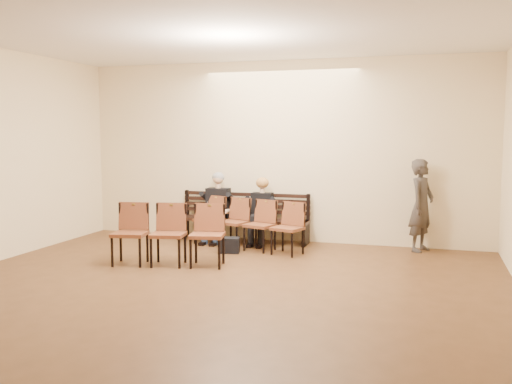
{
  "coord_description": "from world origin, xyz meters",
  "views": [
    {
      "loc": [
        2.78,
        -5.78,
        2.12
      ],
      "look_at": [
        -0.21,
        4.05,
        1.04
      ],
      "focal_mm": 40.0,
      "sensor_mm": 36.0,
      "label": 1
    }
  ],
  "objects_px": {
    "seated_woman": "(261,214)",
    "water_bottle": "(262,217)",
    "passerby": "(422,198)",
    "chair_row_front": "(246,224)",
    "seated_man": "(216,208)",
    "laptop": "(212,214)",
    "bag": "(229,245)",
    "chair_row_back": "(168,235)",
    "bench": "(242,230)"
  },
  "relations": [
    {
      "from": "seated_woman",
      "to": "water_bottle",
      "type": "height_order",
      "value": "seated_woman"
    },
    {
      "from": "bench",
      "to": "water_bottle",
      "type": "xyz_separation_m",
      "value": [
        0.53,
        -0.42,
        0.33
      ]
    },
    {
      "from": "bench",
      "to": "seated_woman",
      "type": "height_order",
      "value": "seated_woman"
    },
    {
      "from": "laptop",
      "to": "chair_row_front",
      "type": "bearing_deg",
      "value": -25.5
    },
    {
      "from": "bag",
      "to": "chair_row_back",
      "type": "distance_m",
      "value": 1.37
    },
    {
      "from": "seated_woman",
      "to": "water_bottle",
      "type": "xyz_separation_m",
      "value": [
        0.12,
        -0.3,
        -0.01
      ]
    },
    {
      "from": "seated_man",
      "to": "passerby",
      "type": "bearing_deg",
      "value": 2.72
    },
    {
      "from": "seated_man",
      "to": "passerby",
      "type": "xyz_separation_m",
      "value": [
        3.84,
        0.18,
        0.29
      ]
    },
    {
      "from": "bench",
      "to": "passerby",
      "type": "height_order",
      "value": "passerby"
    },
    {
      "from": "seated_woman",
      "to": "bag",
      "type": "relative_size",
      "value": 3.12
    },
    {
      "from": "seated_man",
      "to": "water_bottle",
      "type": "relative_size",
      "value": 6.04
    },
    {
      "from": "water_bottle",
      "to": "passerby",
      "type": "xyz_separation_m",
      "value": [
        2.82,
        0.48,
        0.39
      ]
    },
    {
      "from": "laptop",
      "to": "seated_woman",
      "type": "bearing_deg",
      "value": 8.7
    },
    {
      "from": "bag",
      "to": "seated_woman",
      "type": "bearing_deg",
      "value": 72.65
    },
    {
      "from": "seated_woman",
      "to": "chair_row_back",
      "type": "height_order",
      "value": "seated_woman"
    },
    {
      "from": "seated_woman",
      "to": "bench",
      "type": "bearing_deg",
      "value": 163.59
    },
    {
      "from": "chair_row_front",
      "to": "seated_man",
      "type": "bearing_deg",
      "value": 163.38
    },
    {
      "from": "bench",
      "to": "chair_row_front",
      "type": "relative_size",
      "value": 1.17
    },
    {
      "from": "bag",
      "to": "chair_row_front",
      "type": "distance_m",
      "value": 0.57
    },
    {
      "from": "seated_man",
      "to": "passerby",
      "type": "relative_size",
      "value": 0.7
    },
    {
      "from": "seated_woman",
      "to": "passerby",
      "type": "bearing_deg",
      "value": 3.56
    },
    {
      "from": "water_bottle",
      "to": "chair_row_front",
      "type": "height_order",
      "value": "chair_row_front"
    },
    {
      "from": "chair_row_back",
      "to": "laptop",
      "type": "bearing_deg",
      "value": 79.61
    },
    {
      "from": "water_bottle",
      "to": "chair_row_front",
      "type": "relative_size",
      "value": 0.1
    },
    {
      "from": "seated_man",
      "to": "chair_row_front",
      "type": "distance_m",
      "value": 0.97
    },
    {
      "from": "bench",
      "to": "chair_row_back",
      "type": "height_order",
      "value": "chair_row_back"
    },
    {
      "from": "passerby",
      "to": "seated_man",
      "type": "bearing_deg",
      "value": 115.55
    },
    {
      "from": "chair_row_front",
      "to": "laptop",
      "type": "bearing_deg",
      "value": 173.69
    },
    {
      "from": "seated_woman",
      "to": "passerby",
      "type": "height_order",
      "value": "passerby"
    },
    {
      "from": "seated_man",
      "to": "bag",
      "type": "xyz_separation_m",
      "value": [
        0.6,
        -0.96,
        -0.53
      ]
    },
    {
      "from": "water_bottle",
      "to": "seated_man",
      "type": "bearing_deg",
      "value": 163.61
    },
    {
      "from": "passerby",
      "to": "seated_woman",
      "type": "bearing_deg",
      "value": 116.38
    },
    {
      "from": "bench",
      "to": "laptop",
      "type": "height_order",
      "value": "laptop"
    },
    {
      "from": "seated_woman",
      "to": "bag",
      "type": "height_order",
      "value": "seated_woman"
    },
    {
      "from": "chair_row_back",
      "to": "chair_row_front",
      "type": "bearing_deg",
      "value": 52.73
    },
    {
      "from": "passerby",
      "to": "chair_row_back",
      "type": "bearing_deg",
      "value": 143.94
    },
    {
      "from": "laptop",
      "to": "chair_row_back",
      "type": "relative_size",
      "value": 0.17
    },
    {
      "from": "bench",
      "to": "laptop",
      "type": "xyz_separation_m",
      "value": [
        -0.52,
        -0.29,
        0.33
      ]
    },
    {
      "from": "bench",
      "to": "passerby",
      "type": "relative_size",
      "value": 1.37
    },
    {
      "from": "chair_row_front",
      "to": "chair_row_back",
      "type": "bearing_deg",
      "value": -98.9
    },
    {
      "from": "water_bottle",
      "to": "bag",
      "type": "xyz_separation_m",
      "value": [
        -0.42,
        -0.66,
        -0.42
      ]
    },
    {
      "from": "seated_man",
      "to": "chair_row_front",
      "type": "height_order",
      "value": "seated_man"
    },
    {
      "from": "seated_woman",
      "to": "seated_man",
      "type": "bearing_deg",
      "value": 180.0
    },
    {
      "from": "seated_man",
      "to": "seated_woman",
      "type": "xyz_separation_m",
      "value": [
        0.9,
        0.0,
        -0.09
      ]
    },
    {
      "from": "chair_row_front",
      "to": "water_bottle",
      "type": "bearing_deg",
      "value": 61.86
    },
    {
      "from": "seated_man",
      "to": "chair_row_back",
      "type": "bearing_deg",
      "value": -90.23
    },
    {
      "from": "water_bottle",
      "to": "chair_row_back",
      "type": "xyz_separation_m",
      "value": [
        -1.03,
        -1.84,
        -0.06
      ]
    },
    {
      "from": "water_bottle",
      "to": "chair_row_back",
      "type": "height_order",
      "value": "chair_row_back"
    },
    {
      "from": "passerby",
      "to": "laptop",
      "type": "bearing_deg",
      "value": 118.07
    },
    {
      "from": "bag",
      "to": "passerby",
      "type": "height_order",
      "value": "passerby"
    }
  ]
}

